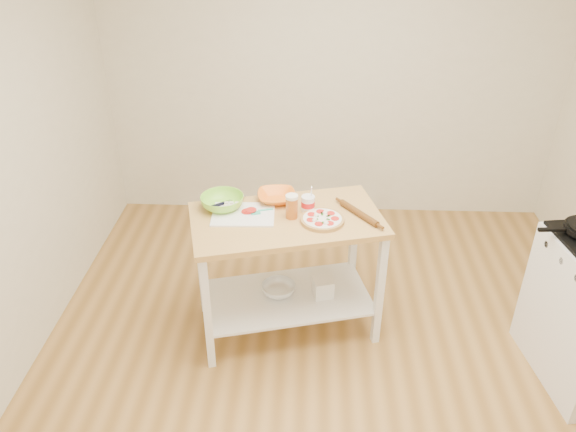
# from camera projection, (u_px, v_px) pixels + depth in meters

# --- Properties ---
(room_shell) EXTENTS (4.04, 4.54, 2.74)m
(room_shell) POSITION_uv_depth(u_px,v_px,m) (345.00, 198.00, 2.90)
(room_shell) COLOR #AB7C3F
(room_shell) RESTS_ON ground
(prep_island) EXTENTS (1.35, 0.95, 0.90)m
(prep_island) POSITION_uv_depth(u_px,v_px,m) (287.00, 250.00, 3.73)
(prep_island) COLOR tan
(prep_island) RESTS_ON ground
(pizza) EXTENTS (0.28, 0.28, 0.04)m
(pizza) POSITION_uv_depth(u_px,v_px,m) (322.00, 219.00, 3.55)
(pizza) COLOR tan
(pizza) RESTS_ON prep_island
(cutting_board) EXTENTS (0.41, 0.31, 0.04)m
(cutting_board) POSITION_uv_depth(u_px,v_px,m) (243.00, 214.00, 3.63)
(cutting_board) COLOR white
(cutting_board) RESTS_ON prep_island
(spatula) EXTENTS (0.14, 0.09, 0.01)m
(spatula) POSITION_uv_depth(u_px,v_px,m) (261.00, 211.00, 3.64)
(spatula) COLOR #32C09A
(spatula) RESTS_ON cutting_board
(knife) EXTENTS (0.22, 0.19, 0.01)m
(knife) POSITION_uv_depth(u_px,v_px,m) (223.00, 203.00, 3.73)
(knife) COLOR silver
(knife) RESTS_ON cutting_board
(orange_bowl) EXTENTS (0.28, 0.28, 0.06)m
(orange_bowl) POSITION_uv_depth(u_px,v_px,m) (276.00, 197.00, 3.78)
(orange_bowl) COLOR orange
(orange_bowl) RESTS_ON prep_island
(green_bowl) EXTENTS (0.37, 0.37, 0.09)m
(green_bowl) POSITION_uv_depth(u_px,v_px,m) (222.00, 202.00, 3.69)
(green_bowl) COLOR #8ADD39
(green_bowl) RESTS_ON prep_island
(beer_pint) EXTENTS (0.08, 0.08, 0.16)m
(beer_pint) POSITION_uv_depth(u_px,v_px,m) (292.00, 206.00, 3.56)
(beer_pint) COLOR #AF571A
(beer_pint) RESTS_ON prep_island
(yogurt_tub) EXTENTS (0.09, 0.09, 0.19)m
(yogurt_tub) POSITION_uv_depth(u_px,v_px,m) (308.00, 204.00, 3.65)
(yogurt_tub) COLOR white
(yogurt_tub) RESTS_ON prep_island
(rolling_pin) EXTENTS (0.24, 0.30, 0.04)m
(rolling_pin) POSITION_uv_depth(u_px,v_px,m) (359.00, 213.00, 3.61)
(rolling_pin) COLOR brown
(rolling_pin) RESTS_ON prep_island
(shelf_glass_bowl) EXTENTS (0.32, 0.32, 0.08)m
(shelf_glass_bowl) POSITION_uv_depth(u_px,v_px,m) (279.00, 289.00, 3.93)
(shelf_glass_bowl) COLOR silver
(shelf_glass_bowl) RESTS_ON prep_island
(shelf_bin) EXTENTS (0.16, 0.16, 0.13)m
(shelf_bin) POSITION_uv_depth(u_px,v_px,m) (323.00, 287.00, 3.91)
(shelf_bin) COLOR white
(shelf_bin) RESTS_ON prep_island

